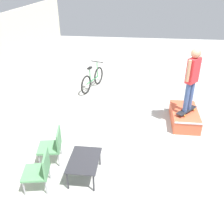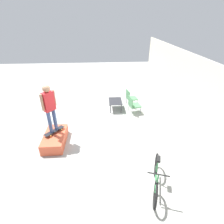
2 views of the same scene
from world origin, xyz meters
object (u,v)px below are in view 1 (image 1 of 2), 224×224
at_px(skate_ramp_box, 184,117).
at_px(patio_chair_right, 53,145).
at_px(person_skater, 192,75).
at_px(patio_chair_left, 40,169).
at_px(coffee_table, 84,161).
at_px(skateboard_on_ramp, 186,110).
at_px(bicycle, 93,79).

bearing_deg(skate_ramp_box, patio_chair_right, 122.85).
distance_m(skate_ramp_box, person_skater, 1.35).
height_order(patio_chair_left, patio_chair_right, same).
bearing_deg(skate_ramp_box, patio_chair_left, 132.02).
height_order(person_skater, patio_chair_right, person_skater).
distance_m(coffee_table, patio_chair_left, 0.93).
bearing_deg(person_skater, patio_chair_left, 170.85).
distance_m(skateboard_on_ramp, coffee_table, 3.51).
bearing_deg(bicycle, coffee_table, -154.06).
xyz_separation_m(patio_chair_right, bicycle, (4.33, -0.14, -0.10)).
height_order(skateboard_on_ramp, patio_chair_right, patio_chair_right).
bearing_deg(coffee_table, bicycle, 8.30).
xyz_separation_m(person_skater, patio_chair_left, (-2.88, 3.33, -1.08)).
xyz_separation_m(skateboard_on_ramp, patio_chair_left, (-2.88, 3.33, -0.01)).
relative_size(skateboard_on_ramp, patio_chair_right, 0.87).
bearing_deg(skate_ramp_box, bicycle, 55.53).
bearing_deg(coffee_table, patio_chair_right, 62.14).
bearing_deg(patio_chair_left, coffee_table, 105.70).
bearing_deg(skateboard_on_ramp, skate_ramp_box, 45.38).
bearing_deg(coffee_table, skateboard_on_ramp, -45.28).
relative_size(patio_chair_left, patio_chair_right, 1.00).
height_order(person_skater, bicycle, person_skater).
bearing_deg(bicycle, patio_chair_right, -164.17).
height_order(patio_chair_left, bicycle, bicycle).
xyz_separation_m(skateboard_on_ramp, bicycle, (2.29, 3.19, -0.10)).
relative_size(skateboard_on_ramp, person_skater, 0.42).
distance_m(patio_chair_left, bicycle, 5.18).
distance_m(person_skater, patio_chair_left, 4.53).
distance_m(skate_ramp_box, coffee_table, 3.59).
relative_size(skate_ramp_box, coffee_table, 1.56).
bearing_deg(coffee_table, patio_chair_left, 116.07).
height_order(skateboard_on_ramp, bicycle, bicycle).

